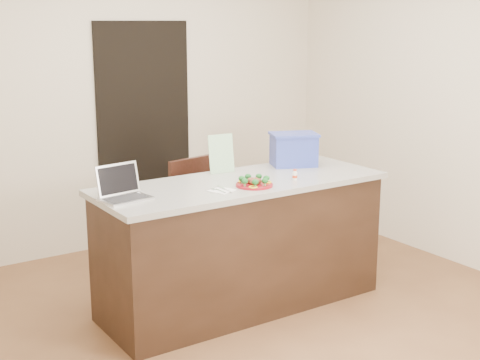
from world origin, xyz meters
TOP-DOWN VIEW (x-y plane):
  - ground at (0.00, 0.00)m, footprint 4.00×4.00m
  - room_shell at (0.00, 0.00)m, footprint 4.00×4.00m
  - doorway at (0.10, 1.98)m, footprint 0.90×0.02m
  - island at (0.00, 0.25)m, footprint 2.06×0.76m
  - plate at (-0.01, 0.07)m, footprint 0.25×0.25m
  - meatballs at (-0.01, 0.07)m, footprint 0.10×0.10m
  - broccoli at (-0.01, 0.07)m, footprint 0.21×0.21m
  - pepper_rings at (-0.01, 0.07)m, footprint 0.22×0.23m
  - napkin at (-0.27, 0.08)m, footprint 0.18×0.18m
  - fork at (-0.29, 0.09)m, footprint 0.03×0.14m
  - knife at (-0.24, 0.07)m, footprint 0.02×0.19m
  - yogurt_bottle at (0.33, 0.07)m, footprint 0.04×0.04m
  - laptop at (-0.88, 0.27)m, footprint 0.32×0.27m
  - leaflet at (0.02, 0.54)m, footprint 0.20×0.06m
  - blue_box at (0.61, 0.45)m, footprint 0.42×0.37m
  - chair at (0.04, 0.93)m, footprint 0.49×0.49m

SIDE VIEW (x-z plane):
  - ground at x=0.00m, z-range 0.00..0.00m
  - island at x=0.00m, z-range 0.00..0.92m
  - chair at x=0.04m, z-range 0.06..1.01m
  - napkin at x=-0.27m, z-range 0.92..0.93m
  - fork at x=-0.29m, z-range 0.93..0.93m
  - knife at x=-0.24m, z-range 0.93..0.93m
  - plate at x=-0.01m, z-range 0.92..0.94m
  - pepper_rings at x=-0.01m, z-range 0.93..0.94m
  - yogurt_bottle at x=0.33m, z-range 0.91..0.99m
  - meatballs at x=-0.01m, z-range 0.93..0.97m
  - broccoli at x=-0.01m, z-range 0.95..0.99m
  - laptop at x=-0.88m, z-range 0.87..1.08m
  - doorway at x=0.10m, z-range 0.00..2.00m
  - blue_box at x=0.61m, z-range 0.92..1.17m
  - leaflet at x=0.02m, z-range 0.92..1.20m
  - room_shell at x=0.00m, z-range -0.38..3.62m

